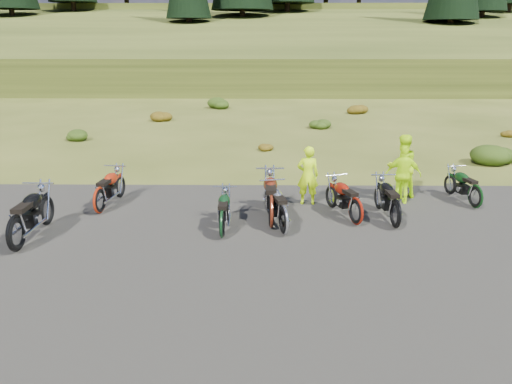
{
  "coord_description": "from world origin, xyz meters",
  "views": [
    {
      "loc": [
        -0.5,
        -11.36,
        4.6
      ],
      "look_at": [
        -0.64,
        0.87,
        0.77
      ],
      "focal_mm": 35.0,
      "sensor_mm": 36.0,
      "label": 1
    }
  ],
  "objects_px": {
    "motorcycle_3": "(283,235)",
    "person_middle": "(308,176)",
    "motorcycle_0": "(19,252)",
    "motorcycle_7": "(474,209)"
  },
  "relations": [
    {
      "from": "motorcycle_0",
      "to": "person_middle",
      "type": "relative_size",
      "value": 1.4
    },
    {
      "from": "motorcycle_7",
      "to": "person_middle",
      "type": "height_order",
      "value": "person_middle"
    },
    {
      "from": "motorcycle_3",
      "to": "person_middle",
      "type": "relative_size",
      "value": 1.23
    },
    {
      "from": "motorcycle_0",
      "to": "person_middle",
      "type": "bearing_deg",
      "value": -62.89
    },
    {
      "from": "person_middle",
      "to": "motorcycle_0",
      "type": "bearing_deg",
      "value": 26.51
    },
    {
      "from": "motorcycle_3",
      "to": "person_middle",
      "type": "height_order",
      "value": "person_middle"
    },
    {
      "from": "motorcycle_7",
      "to": "person_middle",
      "type": "relative_size",
      "value": 1.11
    },
    {
      "from": "motorcycle_3",
      "to": "motorcycle_7",
      "type": "height_order",
      "value": "motorcycle_3"
    },
    {
      "from": "motorcycle_7",
      "to": "person_middle",
      "type": "bearing_deg",
      "value": 74.22
    },
    {
      "from": "motorcycle_0",
      "to": "person_middle",
      "type": "distance_m",
      "value": 7.55
    }
  ]
}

